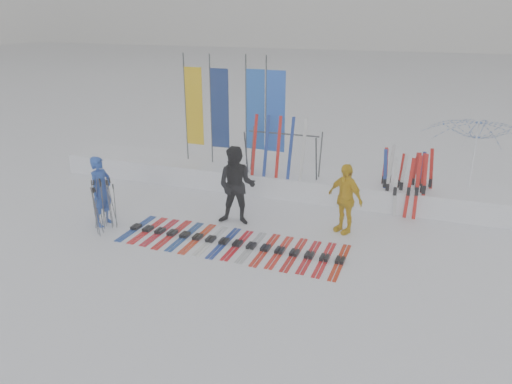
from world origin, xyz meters
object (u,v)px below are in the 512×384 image
at_px(person_yellow, 345,198).
at_px(ski_rack, 283,148).
at_px(person_black, 237,186).
at_px(ski_row, 231,243).
at_px(tent_canopy, 472,164).
at_px(person_blue, 101,191).

xyz_separation_m(person_yellow, ski_rack, (-2.09, 1.87, 0.55)).
height_order(person_black, ski_rack, person_black).
bearing_deg(ski_row, person_black, 106.15).
height_order(tent_canopy, ski_rack, tent_canopy).
relative_size(person_black, person_yellow, 1.16).
distance_m(tent_canopy, ski_rack, 4.92).
distance_m(person_blue, tent_canopy, 9.33).
distance_m(person_blue, person_black, 3.25).
relative_size(person_blue, person_yellow, 1.03).
xyz_separation_m(person_yellow, ski_row, (-2.21, -1.57, -0.80)).
bearing_deg(person_black, person_blue, -166.91).
distance_m(person_yellow, ski_row, 2.83).
bearing_deg(ski_row, person_yellow, 35.42).
xyz_separation_m(person_black, ski_row, (0.33, -1.15, -0.94)).
height_order(person_blue, person_yellow, person_blue).
distance_m(person_yellow, ski_rack, 2.86).
height_order(person_blue, person_black, person_black).
bearing_deg(ski_row, ski_rack, 88.01).
bearing_deg(ski_rack, ski_row, -91.99).
bearing_deg(tent_canopy, ski_row, -140.59).
xyz_separation_m(person_blue, person_yellow, (5.57, 1.61, -0.02)).
xyz_separation_m(person_black, ski_rack, (0.45, 2.29, 0.41)).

